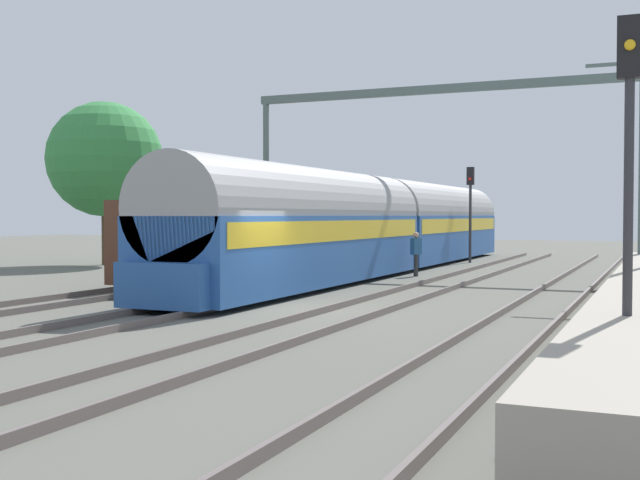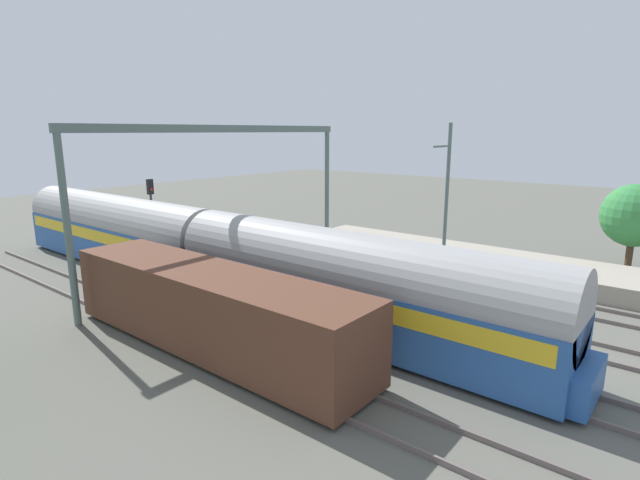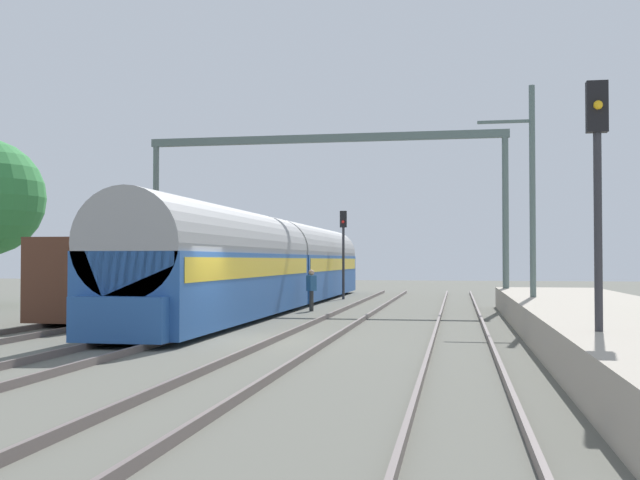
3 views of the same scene
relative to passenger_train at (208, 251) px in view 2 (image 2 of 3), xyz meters
The scene contains 13 objects.
ground 14.17m from the passenger_train, 81.71° to the right, with size 120.00×120.00×0.00m, color #5C5C53.
track_far_west 14.58m from the passenger_train, 106.25° to the right, with size 1.52×60.00×0.16m.
track_west 14.01m from the passenger_train, 90.00° to the right, with size 1.52×60.00×0.16m.
track_east 14.58m from the passenger_train, 73.75° to the right, with size 1.52×60.00×0.16m.
track_far_east 16.18m from the passenger_train, 59.76° to the right, with size 1.52×60.00×0.16m.
platform 16.89m from the passenger_train, 44.93° to the right, with size 4.40×28.00×0.90m.
passenger_train is the anchor object (origin of this frame).
freight_car 6.58m from the passenger_train, 128.10° to the right, with size 2.80×13.00×2.70m.
person_crossing 3.12m from the passenger_train, 47.42° to the right, with size 0.40×0.47×1.73m.
railway_signal_far 7.92m from the passenger_train, 75.85° to the left, with size 0.36×0.30×4.80m.
catenary_gantry 4.48m from the passenger_train, 19.63° to the left, with size 16.54×0.28×7.86m.
catenary_pole_east_mid 12.86m from the passenger_train, 34.52° to the right, with size 1.90×0.20×8.00m.
tree_east_background 22.56m from the passenger_train, 42.63° to the right, with size 3.40×3.40×4.83m.
Camera 2 is at (-16.32, -4.45, 7.59)m, focal length 27.49 mm.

